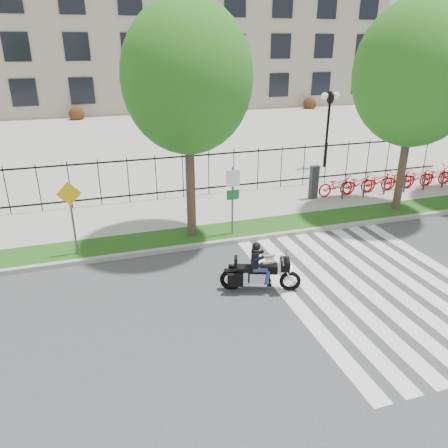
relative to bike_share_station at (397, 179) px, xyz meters
name	(u,v)px	position (x,y,z in m)	size (l,w,h in m)	color
ground	(217,315)	(-11.10, -7.20, -0.64)	(120.00, 120.00, 0.00)	#3E3E41
curb	(183,248)	(-11.10, -3.10, -0.57)	(60.00, 0.20, 0.15)	#98968F
grass_verge	(178,238)	(-11.10, -2.25, -0.57)	(60.00, 1.50, 0.15)	#174812
sidewalk	(165,214)	(-11.10, 0.25, -0.57)	(60.00, 3.50, 0.15)	gray
plaza	(122,136)	(-11.10, 17.80, -0.59)	(80.00, 34.00, 0.10)	gray
crosswalk_stripes	(374,286)	(-6.28, -7.20, -0.64)	(5.70, 8.00, 0.01)	silver
iron_fence	(156,178)	(-11.10, 2.00, 0.51)	(30.00, 0.06, 2.00)	black
office_building	(96,9)	(-11.10, 37.72, 9.32)	(60.00, 21.90, 20.15)	#A49784
lamp_post_right	(329,111)	(-1.10, 4.80, 2.56)	(1.06, 0.70, 4.25)	black
street_tree_1	(187,78)	(-10.56, -2.25, 4.93)	(4.22, 4.22, 7.86)	#39281F
street_tree_2	(417,74)	(-1.73, -2.25, 4.89)	(4.76, 4.76, 8.13)	#39281F
bike_share_station	(397,179)	(0.00, 0.00, 0.00)	(8.90, 0.86, 1.50)	#2D2D33
sign_pole_regulatory	(233,192)	(-9.13, -2.62, 1.10)	(0.50, 0.09, 2.50)	#59595B
sign_pole_warning	(71,209)	(-14.55, -2.62, 1.10)	(0.78, 0.09, 2.49)	#59595B
motorcycle_rider	(260,271)	(-9.57, -6.35, -0.04)	(2.22, 1.16, 1.80)	black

